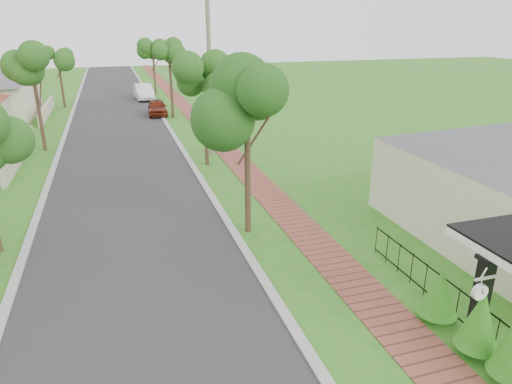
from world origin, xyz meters
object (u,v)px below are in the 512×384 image
parked_car_red (157,107)px  near_tree (247,108)px  station_clock (480,291)px  utility_pole (210,76)px  porch_post (479,309)px  parked_car_white (144,92)px

parked_car_red → near_tree: 24.84m
station_clock → utility_pole: bearing=95.3°
utility_pole → station_clock: utility_pole is taller
porch_post → parked_car_white: bearing=96.3°
parked_car_red → parked_car_white: (-0.44, 8.93, 0.12)m
near_tree → utility_pole: (1.03, 11.05, -0.10)m
near_tree → utility_pole: bearing=84.7°
porch_post → utility_pole: utility_pole is taller
porch_post → parked_car_red: 32.76m
parked_car_red → station_clock: 33.12m
porch_post → parked_car_red: size_ratio=0.66×
parked_car_white → near_tree: near_tree is taller
porch_post → parked_car_red: bearing=97.3°
near_tree → station_clock: bearing=-71.3°
parked_car_white → utility_pole: bearing=-86.9°
porch_post → parked_car_red: porch_post is taller
parked_car_white → utility_pole: 22.81m
station_clock → parked_car_red: bearing=96.3°
parked_car_red → near_tree: (0.81, -24.50, 4.05)m
porch_post → station_clock: 1.04m
near_tree → station_clock: (2.85, -8.40, -2.75)m
parked_car_red → parked_car_white: bearing=96.3°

